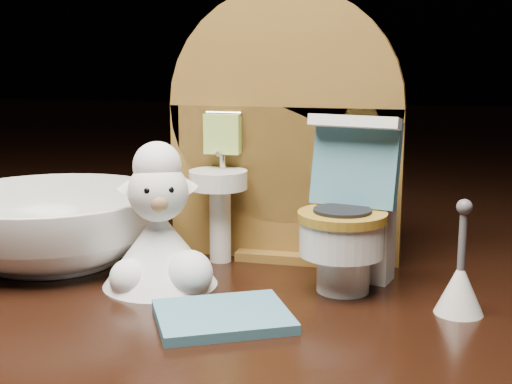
# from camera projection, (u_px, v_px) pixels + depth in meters

# --- Properties ---
(backdrop_panel) EXTENTS (0.13, 0.05, 0.15)m
(backdrop_panel) POSITION_uv_depth(u_px,v_px,m) (284.00, 142.00, 0.40)
(backdrop_panel) COLOR brown
(backdrop_panel) RESTS_ON ground
(toy_toilet) EXTENTS (0.05, 0.06, 0.09)m
(toy_toilet) POSITION_uv_depth(u_px,v_px,m) (350.00, 225.00, 0.35)
(toy_toilet) COLOR white
(toy_toilet) RESTS_ON ground
(bath_mat) EXTENTS (0.07, 0.07, 0.00)m
(bath_mat) POSITION_uv_depth(u_px,v_px,m) (223.00, 316.00, 0.31)
(bath_mat) COLOR teal
(bath_mat) RESTS_ON ground
(toilet_brush) EXTENTS (0.02, 0.02, 0.05)m
(toilet_brush) POSITION_uv_depth(u_px,v_px,m) (460.00, 284.00, 0.32)
(toilet_brush) COLOR white
(toilet_brush) RESTS_ON ground
(plush_lamb) EXTENTS (0.06, 0.06, 0.07)m
(plush_lamb) POSITION_uv_depth(u_px,v_px,m) (160.00, 236.00, 0.35)
(plush_lamb) COLOR white
(plush_lamb) RESTS_ON ground
(ceramic_bowl) EXTENTS (0.14, 0.14, 0.04)m
(ceramic_bowl) POSITION_uv_depth(u_px,v_px,m) (53.00, 227.00, 0.40)
(ceramic_bowl) COLOR white
(ceramic_bowl) RESTS_ON ground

